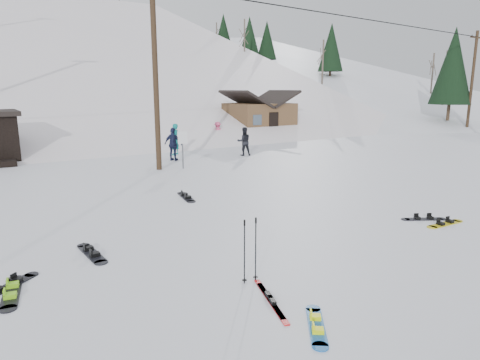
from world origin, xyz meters
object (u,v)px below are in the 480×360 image
cabin (259,118)px  hero_skis (271,300)px  utility_pole (155,71)px  hero_snowboard (316,325)px

cabin → hero_skis: cabin is taller
hero_skis → cabin: bearing=73.2°
utility_pole → cabin: size_ratio=1.67×
hero_snowboard → hero_skis: 1.13m
utility_pole → hero_skis: utility_pole is taller
cabin → hero_skis: (-16.31, -23.66, -1.46)m
utility_pole → cabin: utility_pole is taller
cabin → hero_snowboard: 29.64m
cabin → hero_skis: bearing=-124.6°
utility_pole → hero_skis: size_ratio=5.20×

